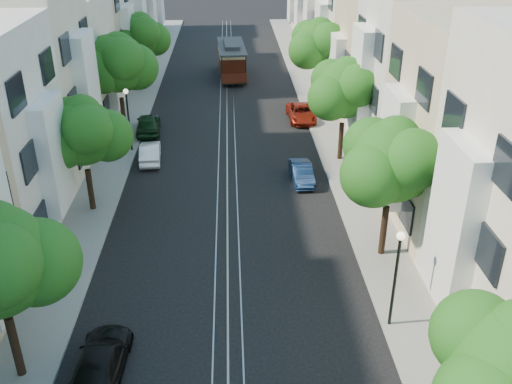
{
  "coord_description": "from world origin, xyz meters",
  "views": [
    {
      "loc": [
        0.29,
        -13.2,
        14.84
      ],
      "look_at": [
        1.44,
        11.45,
        2.2
      ],
      "focal_mm": 40.0,
      "sensor_mm": 36.0,
      "label": 1
    }
  ],
  "objects": [
    {
      "name": "parked_car_e_mid",
      "position": [
        4.4,
        17.01,
        0.55
      ],
      "size": [
        1.28,
        3.37,
        1.1
      ],
      "primitive_type": "imported",
      "rotation": [
        0.0,
        0.0,
        0.04
      ],
      "color": "#0D2041",
      "rests_on": "ground"
    },
    {
      "name": "lane_line",
      "position": [
        0.0,
        28.0,
        0.0
      ],
      "size": [
        0.08,
        80.0,
        0.01
      ],
      "primitive_type": "cube",
      "color": "tan",
      "rests_on": "ground"
    },
    {
      "name": "sidewalk_east",
      "position": [
        7.25,
        28.0,
        0.06
      ],
      "size": [
        2.5,
        80.0,
        0.12
      ],
      "primitive_type": "cube",
      "color": "gray",
      "rests_on": "ground"
    },
    {
      "name": "tree_w_d",
      "position": [
        -7.14,
        35.98,
        4.6
      ],
      "size": [
        4.84,
        3.99,
        6.52
      ],
      "color": "black",
      "rests_on": "ground"
    },
    {
      "name": "lamp_east",
      "position": [
        6.3,
        4.0,
        2.85
      ],
      "size": [
        0.32,
        0.32,
        4.16
      ],
      "color": "black",
      "rests_on": "ground"
    },
    {
      "name": "tree_e_b",
      "position": [
        7.26,
        8.98,
        4.73
      ],
      "size": [
        4.93,
        4.08,
        6.68
      ],
      "color": "black",
      "rests_on": "ground"
    },
    {
      "name": "rail_slot",
      "position": [
        0.0,
        28.0,
        0.01
      ],
      "size": [
        0.06,
        80.0,
        0.02
      ],
      "primitive_type": "cube",
      "color": "gray",
      "rests_on": "ground"
    },
    {
      "name": "townhouses_east",
      "position": [
        11.87,
        27.91,
        5.18
      ],
      "size": [
        7.75,
        72.0,
        12.0
      ],
      "color": "beige",
      "rests_on": "ground"
    },
    {
      "name": "parked_car_w_near",
      "position": [
        -4.4,
        1.97,
        0.59
      ],
      "size": [
        1.8,
        4.15,
        1.19
      ],
      "primitive_type": "imported",
      "rotation": [
        0.0,
        0.0,
        3.11
      ],
      "color": "black",
      "rests_on": "ground"
    },
    {
      "name": "cable_car",
      "position": [
        0.5,
        39.89,
        1.74
      ],
      "size": [
        2.77,
        7.76,
        2.94
      ],
      "rotation": [
        0.0,
        0.0,
        0.05
      ],
      "color": "black",
      "rests_on": "ground"
    },
    {
      "name": "ground",
      "position": [
        0.0,
        28.0,
        0.0
      ],
      "size": [
        200.0,
        200.0,
        0.0
      ],
      "primitive_type": "plane",
      "color": "black",
      "rests_on": "ground"
    },
    {
      "name": "tree_w_b",
      "position": [
        -7.14,
        13.98,
        4.4
      ],
      "size": [
        4.72,
        3.87,
        6.27
      ],
      "color": "black",
      "rests_on": "ground"
    },
    {
      "name": "sidewalk_west",
      "position": [
        -7.25,
        28.0,
        0.06
      ],
      "size": [
        2.5,
        80.0,
        0.12
      ],
      "primitive_type": "cube",
      "color": "gray",
      "rests_on": "ground"
    },
    {
      "name": "rail_right",
      "position": [
        0.55,
        28.0,
        0.01
      ],
      "size": [
        0.06,
        80.0,
        0.02
      ],
      "primitive_type": "cube",
      "color": "gray",
      "rests_on": "ground"
    },
    {
      "name": "parked_car_w_far",
      "position": [
        -5.6,
        25.41,
        0.69
      ],
      "size": [
        1.92,
        4.16,
        1.38
      ],
      "primitive_type": "imported",
      "rotation": [
        0.0,
        0.0,
        3.21
      ],
      "color": "black",
      "rests_on": "ground"
    },
    {
      "name": "tree_e_d",
      "position": [
        7.26,
        30.98,
        4.87
      ],
      "size": [
        5.01,
        4.16,
        6.85
      ],
      "color": "black",
      "rests_on": "ground"
    },
    {
      "name": "parked_car_e_far",
      "position": [
        5.6,
        27.52,
        0.58
      ],
      "size": [
        2.05,
        4.2,
        1.15
      ],
      "primitive_type": "imported",
      "rotation": [
        0.0,
        0.0,
        0.03
      ],
      "color": "maroon",
      "rests_on": "ground"
    },
    {
      "name": "lamp_west",
      "position": [
        -6.3,
        22.0,
        2.85
      ],
      "size": [
        0.32,
        0.32,
        4.16
      ],
      "color": "black",
      "rests_on": "ground"
    },
    {
      "name": "tree_w_c",
      "position": [
        -7.14,
        24.98,
        5.07
      ],
      "size": [
        5.13,
        4.28,
        7.09
      ],
      "color": "black",
      "rests_on": "ground"
    },
    {
      "name": "townhouses_west",
      "position": [
        -11.87,
        27.91,
        5.08
      ],
      "size": [
        7.75,
        72.0,
        11.76
      ],
      "color": "silver",
      "rests_on": "ground"
    },
    {
      "name": "rail_left",
      "position": [
        -0.55,
        28.0,
        0.01
      ],
      "size": [
        0.06,
        80.0,
        0.02
      ],
      "primitive_type": "cube",
      "color": "gray",
      "rests_on": "ground"
    },
    {
      "name": "tree_e_c",
      "position": [
        7.26,
        19.98,
        4.6
      ],
      "size": [
        4.84,
        3.99,
        6.52
      ],
      "color": "black",
      "rests_on": "ground"
    },
    {
      "name": "parked_car_w_mid",
      "position": [
        -4.88,
        20.41,
        0.59
      ],
      "size": [
        1.56,
        3.66,
        1.17
      ],
      "primitive_type": "imported",
      "rotation": [
        0.0,
        0.0,
        3.23
      ],
      "color": "white",
      "rests_on": "ground"
    }
  ]
}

